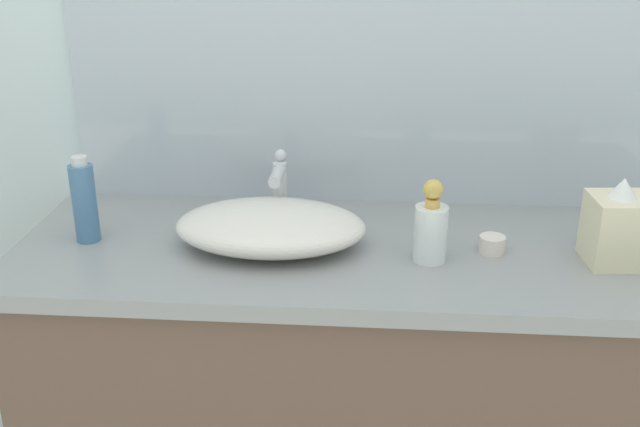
# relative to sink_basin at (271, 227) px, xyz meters

# --- Properties ---
(bathroom_wall_rear) EXTENTS (6.00, 0.06, 2.60)m
(bathroom_wall_rear) POSITION_rel_sink_basin_xyz_m (0.12, 0.32, 0.39)
(bathroom_wall_rear) COLOR silver
(bathroom_wall_rear) RESTS_ON ground
(vanity_counter) EXTENTS (1.50, 0.54, 0.87)m
(vanity_counter) POSITION_rel_sink_basin_xyz_m (0.21, 0.01, -0.48)
(vanity_counter) COLOR brown
(vanity_counter) RESTS_ON ground
(sink_basin) EXTENTS (0.40, 0.27, 0.09)m
(sink_basin) POSITION_rel_sink_basin_xyz_m (0.00, 0.00, 0.00)
(sink_basin) COLOR silver
(sink_basin) RESTS_ON vanity_counter
(faucet) EXTENTS (0.03, 0.13, 0.16)m
(faucet) POSITION_rel_sink_basin_xyz_m (-0.00, 0.15, 0.04)
(faucet) COLOR silver
(faucet) RESTS_ON vanity_counter
(soap_dispenser) EXTENTS (0.07, 0.07, 0.17)m
(soap_dispenser) POSITION_rel_sink_basin_xyz_m (0.33, -0.04, 0.03)
(soap_dispenser) COLOR white
(soap_dispenser) RESTS_ON vanity_counter
(lotion_bottle) EXTENTS (0.05, 0.05, 0.19)m
(lotion_bottle) POSITION_rel_sink_basin_xyz_m (-0.40, 0.00, 0.04)
(lotion_bottle) COLOR teal
(lotion_bottle) RESTS_ON vanity_counter
(tissue_box) EXTENTS (0.12, 0.12, 0.18)m
(tissue_box) POSITION_rel_sink_basin_xyz_m (0.70, -0.02, 0.03)
(tissue_box) COLOR beige
(tissue_box) RESTS_ON vanity_counter
(candle_jar) EXTENTS (0.05, 0.05, 0.04)m
(candle_jar) POSITION_rel_sink_basin_xyz_m (0.46, 0.00, -0.03)
(candle_jar) COLOR silver
(candle_jar) RESTS_ON vanity_counter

